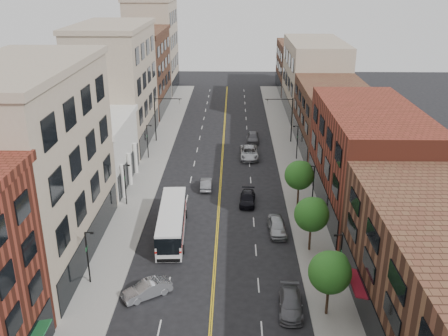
# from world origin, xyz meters

# --- Properties ---
(sidewalk_left) EXTENTS (4.00, 110.00, 0.15)m
(sidewalk_left) POSITION_xyz_m (-10.00, 35.00, 0.07)
(sidewalk_left) COLOR gray
(sidewalk_left) RESTS_ON ground
(sidewalk_right) EXTENTS (4.00, 110.00, 0.15)m
(sidewalk_right) POSITION_xyz_m (10.00, 35.00, 0.07)
(sidewalk_right) COLOR gray
(sidewalk_right) RESTS_ON ground
(bldg_l_tanoffice) EXTENTS (10.00, 22.00, 18.00)m
(bldg_l_tanoffice) POSITION_xyz_m (-17.00, 13.00, 9.00)
(bldg_l_tanoffice) COLOR tan
(bldg_l_tanoffice) RESTS_ON ground
(bldg_l_white) EXTENTS (10.00, 14.00, 8.00)m
(bldg_l_white) POSITION_xyz_m (-17.00, 31.00, 4.00)
(bldg_l_white) COLOR silver
(bldg_l_white) RESTS_ON ground
(bldg_l_far_a) EXTENTS (10.00, 20.00, 18.00)m
(bldg_l_far_a) POSITION_xyz_m (-17.00, 48.00, 9.00)
(bldg_l_far_a) COLOR tan
(bldg_l_far_a) RESTS_ON ground
(bldg_l_far_b) EXTENTS (10.00, 20.00, 15.00)m
(bldg_l_far_b) POSITION_xyz_m (-17.00, 68.00, 7.50)
(bldg_l_far_b) COLOR brown
(bldg_l_far_b) RESTS_ON ground
(bldg_l_far_c) EXTENTS (10.00, 16.00, 20.00)m
(bldg_l_far_c) POSITION_xyz_m (-17.00, 86.00, 10.00)
(bldg_l_far_c) COLOR tan
(bldg_l_far_c) RESTS_ON ground
(bldg_r_mid) EXTENTS (10.00, 22.00, 12.00)m
(bldg_r_mid) POSITION_xyz_m (17.00, 24.00, 6.00)
(bldg_r_mid) COLOR maroon
(bldg_r_mid) RESTS_ON ground
(bldg_r_far_a) EXTENTS (10.00, 20.00, 10.00)m
(bldg_r_far_a) POSITION_xyz_m (17.00, 45.00, 5.00)
(bldg_r_far_a) COLOR brown
(bldg_r_far_a) RESTS_ON ground
(bldg_r_far_b) EXTENTS (10.00, 22.00, 14.00)m
(bldg_r_far_b) POSITION_xyz_m (17.00, 66.00, 7.00)
(bldg_r_far_b) COLOR tan
(bldg_r_far_b) RESTS_ON ground
(bldg_r_far_c) EXTENTS (10.00, 18.00, 11.00)m
(bldg_r_far_c) POSITION_xyz_m (17.00, 86.00, 5.50)
(bldg_r_far_c) COLOR brown
(bldg_r_far_c) RESTS_ON ground
(tree_r_1) EXTENTS (3.40, 3.40, 5.59)m
(tree_r_1) POSITION_xyz_m (9.39, 4.07, 4.13)
(tree_r_1) COLOR black
(tree_r_1) RESTS_ON sidewalk_right
(tree_r_2) EXTENTS (3.40, 3.40, 5.59)m
(tree_r_2) POSITION_xyz_m (9.39, 14.07, 4.13)
(tree_r_2) COLOR black
(tree_r_2) RESTS_ON sidewalk_right
(tree_r_3) EXTENTS (3.40, 3.40, 5.59)m
(tree_r_3) POSITION_xyz_m (9.39, 24.07, 4.13)
(tree_r_3) COLOR black
(tree_r_3) RESTS_ON sidewalk_right
(lamp_l_1) EXTENTS (0.81, 0.55, 5.05)m
(lamp_l_1) POSITION_xyz_m (-10.95, 8.00, 2.97)
(lamp_l_1) COLOR black
(lamp_l_1) RESTS_ON sidewalk_left
(lamp_l_2) EXTENTS (0.81, 0.55, 5.05)m
(lamp_l_2) POSITION_xyz_m (-10.95, 24.00, 2.97)
(lamp_l_2) COLOR black
(lamp_l_2) RESTS_ON sidewalk_left
(lamp_l_3) EXTENTS (0.81, 0.55, 5.05)m
(lamp_l_3) POSITION_xyz_m (-10.95, 40.00, 2.97)
(lamp_l_3) COLOR black
(lamp_l_3) RESTS_ON sidewalk_left
(lamp_r_1) EXTENTS (0.81, 0.55, 5.05)m
(lamp_r_1) POSITION_xyz_m (10.95, 8.00, 2.97)
(lamp_r_1) COLOR black
(lamp_r_1) RESTS_ON sidewalk_right
(lamp_r_2) EXTENTS (0.81, 0.55, 5.05)m
(lamp_r_2) POSITION_xyz_m (10.95, 24.00, 2.97)
(lamp_r_2) COLOR black
(lamp_r_2) RESTS_ON sidewalk_right
(lamp_r_3) EXTENTS (0.81, 0.55, 5.05)m
(lamp_r_3) POSITION_xyz_m (10.95, 40.00, 2.97)
(lamp_r_3) COLOR black
(lamp_r_3) RESTS_ON sidewalk_right
(signal_mast_left) EXTENTS (4.49, 0.18, 7.20)m
(signal_mast_left) POSITION_xyz_m (-10.27, 48.00, 4.65)
(signal_mast_left) COLOR black
(signal_mast_left) RESTS_ON sidewalk_left
(signal_mast_right) EXTENTS (4.49, 0.18, 7.20)m
(signal_mast_right) POSITION_xyz_m (10.27, 48.00, 4.65)
(signal_mast_right) COLOR black
(signal_mast_right) RESTS_ON sidewalk_right
(city_bus) EXTENTS (3.27, 11.71, 2.98)m
(city_bus) POSITION_xyz_m (-4.71, 16.97, 1.73)
(city_bus) COLOR silver
(city_bus) RESTS_ON ground
(car_angle_b) EXTENTS (4.37, 3.58, 1.40)m
(car_angle_b) POSITION_xyz_m (-5.60, 6.19, 0.70)
(car_angle_b) COLOR #B5B7BD
(car_angle_b) RESTS_ON ground
(car_parked_mid) EXTENTS (2.19, 4.79, 1.36)m
(car_parked_mid) POSITION_xyz_m (6.45, 4.48, 0.68)
(car_parked_mid) COLOR #55555A
(car_parked_mid) RESTS_ON ground
(car_parked_far) EXTENTS (2.04, 4.66, 1.56)m
(car_parked_far) POSITION_xyz_m (6.38, 17.63, 0.78)
(car_parked_far) COLOR #9A9DA1
(car_parked_far) RESTS_ON ground
(car_lane_behind) EXTENTS (1.48, 4.01, 1.31)m
(car_lane_behind) POSITION_xyz_m (-1.80, 29.04, 0.66)
(car_lane_behind) COLOR #57585C
(car_lane_behind) RESTS_ON ground
(car_lane_a) EXTENTS (2.11, 4.58, 1.30)m
(car_lane_a) POSITION_xyz_m (3.41, 24.77, 0.65)
(car_lane_a) COLOR black
(car_lane_a) RESTS_ON ground
(car_lane_b) EXTENTS (2.75, 5.92, 1.64)m
(car_lane_b) POSITION_xyz_m (4.01, 40.63, 0.82)
(car_lane_b) COLOR #A7AAAF
(car_lane_b) RESTS_ON ground
(car_lane_c) EXTENTS (2.04, 4.75, 1.60)m
(car_lane_c) POSITION_xyz_m (4.83, 48.08, 0.80)
(car_lane_c) COLOR #505055
(car_lane_c) RESTS_ON ground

